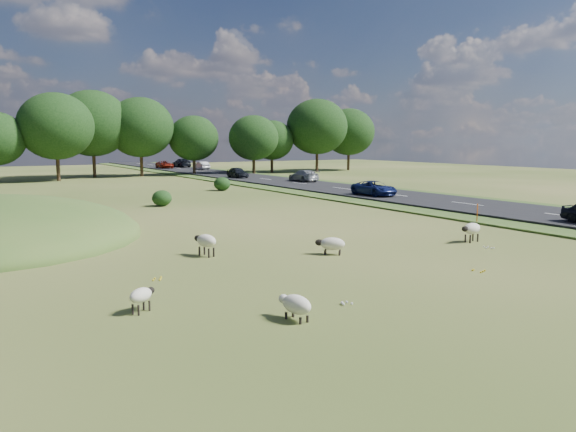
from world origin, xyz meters
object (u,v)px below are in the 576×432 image
object	(u,v)px
car_1	(165,165)
car_5	(303,176)
marker_post	(477,214)
sheep_2	(206,241)
sheep_0	(472,229)
car_6	(182,163)
sheep_4	(141,295)
sheep_3	(332,244)
car_0	(237,172)
car_2	(202,166)
car_7	(374,188)
sheep_1	(296,304)

from	to	relation	value
car_1	car_5	distance (m)	39.17
marker_post	sheep_2	xyz separation A→B (m)	(-17.67, -0.67, 0.07)
marker_post	sheep_0	world-z (taller)	marker_post
sheep_2	car_6	size ratio (longest dim) A/B	0.26
sheep_2	sheep_4	size ratio (longest dim) A/B	1.37
marker_post	car_5	xyz separation A→B (m)	(8.10, 32.47, 0.32)
sheep_3	car_1	size ratio (longest dim) A/B	0.28
sheep_3	car_0	distance (m)	48.61
sheep_4	car_1	bearing A→B (deg)	36.09
sheep_2	sheep_3	size ratio (longest dim) A/B	1.09
sheep_3	sheep_4	size ratio (longest dim) A/B	1.26
sheep_4	car_2	xyz separation A→B (m)	(30.43, 71.11, 0.39)
car_0	car_5	world-z (taller)	car_0
car_7	sheep_0	bearing A→B (deg)	-116.43
car_2	sheep_1	bearing A→B (deg)	69.97
car_1	sheep_3	bearing A→B (deg)	-102.92
sheep_1	sheep_3	bearing A→B (deg)	-50.75
car_1	car_7	distance (m)	56.53
sheep_2	sheep_3	distance (m)	5.45
sheep_2	car_0	distance (m)	48.30
car_7	sheep_4	bearing A→B (deg)	-140.27
sheep_0	sheep_4	bearing A→B (deg)	2.62
sheep_4	car_6	distance (m)	86.28
sheep_1	car_0	size ratio (longest dim) A/B	0.33
sheep_2	car_2	distance (m)	69.52
sheep_3	car_6	xyz separation A→B (m)	(20.92, 76.67, 0.53)
car_5	sheep_3	bearing A→B (deg)	59.58
sheep_3	car_1	xyz separation A→B (m)	(17.12, 74.61, 0.41)
sheep_1	car_5	distance (m)	50.40
marker_post	sheep_4	distance (m)	23.47
car_1	car_6	size ratio (longest dim) A/B	0.87
sheep_3	car_5	size ratio (longest dim) A/B	0.28
sheep_4	marker_post	bearing A→B (deg)	-17.31
sheep_1	car_5	bearing A→B (deg)	-42.00
marker_post	car_2	distance (m)	64.41
sheep_4	car_5	size ratio (longest dim) A/B	0.22
marker_post	sheep_1	distance (m)	21.41
sheep_0	sheep_1	distance (m)	14.93
sheep_2	sheep_4	distance (m)	8.04
car_0	sheep_0	bearing A→B (deg)	-101.53
sheep_3	car_0	world-z (taller)	car_0
marker_post	sheep_2	world-z (taller)	marker_post
sheep_4	car_0	distance (m)	56.26
sheep_3	car_7	size ratio (longest dim) A/B	0.28
car_1	car_5	size ratio (longest dim) A/B	0.99
car_2	car_1	bearing A→B (deg)	-63.31
sheep_0	car_6	size ratio (longest dim) A/B	0.26
car_0	car_5	xyz separation A→B (m)	(3.80, -9.87, -0.01)
car_5	car_6	size ratio (longest dim) A/B	0.87
sheep_1	car_1	size ratio (longest dim) A/B	0.28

